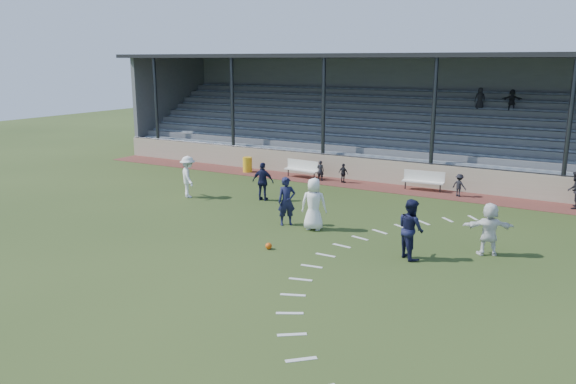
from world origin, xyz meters
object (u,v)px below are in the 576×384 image
(trash_bin, at_px, (247,165))
(football, at_px, (269,246))
(bench_left, at_px, (302,167))
(bench_right, at_px, (424,179))
(player_white_lead, at_px, (314,204))
(official, at_px, (575,190))
(player_navy_lead, at_px, (287,201))

(trash_bin, xyz_separation_m, football, (8.08, -10.83, -0.33))
(bench_left, bearing_deg, bench_right, 8.15)
(trash_bin, relative_size, player_white_lead, 0.43)
(bench_right, xyz_separation_m, official, (6.65, -0.19, 0.25))
(trash_bin, bearing_deg, official, 0.84)
(player_navy_lead, bearing_deg, player_white_lead, -43.82)
(player_white_lead, relative_size, official, 1.22)
(player_white_lead, relative_size, player_navy_lead, 1.05)
(official, bearing_deg, player_navy_lead, -42.40)
(player_white_lead, xyz_separation_m, player_navy_lead, (-1.20, 0.03, -0.05))
(bench_left, xyz_separation_m, player_white_lead, (4.89, -8.17, 0.41))
(player_navy_lead, relative_size, official, 1.16)
(trash_bin, relative_size, football, 3.80)
(bench_right, xyz_separation_m, football, (-2.02, -11.26, -0.47))
(bench_right, distance_m, trash_bin, 10.10)
(bench_left, xyz_separation_m, trash_bin, (-3.47, -0.13, -0.14))
(bench_left, distance_m, trash_bin, 3.48)
(player_white_lead, distance_m, player_navy_lead, 1.20)
(bench_right, distance_m, player_white_lead, 8.66)
(bench_right, distance_m, official, 6.66)
(trash_bin, height_order, player_white_lead, player_white_lead)
(bench_left, height_order, player_navy_lead, player_navy_lead)
(player_white_lead, bearing_deg, football, 67.45)
(bench_left, relative_size, official, 1.25)
(player_white_lead, bearing_deg, player_navy_lead, -18.37)
(official, bearing_deg, bench_left, -82.65)
(football, height_order, official, official)
(football, xyz_separation_m, player_navy_lead, (-0.91, 2.83, 0.84))
(trash_bin, distance_m, player_white_lead, 11.61)
(football, xyz_separation_m, official, (8.67, 11.08, 0.72))
(football, bearing_deg, bench_left, 112.77)
(bench_right, bearing_deg, bench_left, 177.88)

